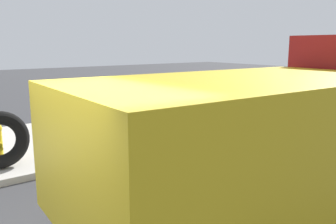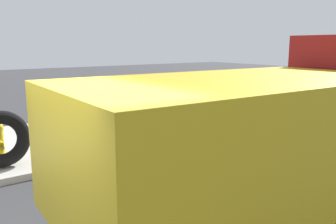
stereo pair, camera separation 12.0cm
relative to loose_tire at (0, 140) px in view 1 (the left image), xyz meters
The scene contains 2 objects.
loose_tire is the anchor object (origin of this frame).
dump_truck_yellow 6.12m from the loose_tire, 56.58° to the right, with size 7.08×2.99×3.00m.
Camera 1 is at (-1.00, -3.34, 2.83)m, focal length 37.57 mm.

